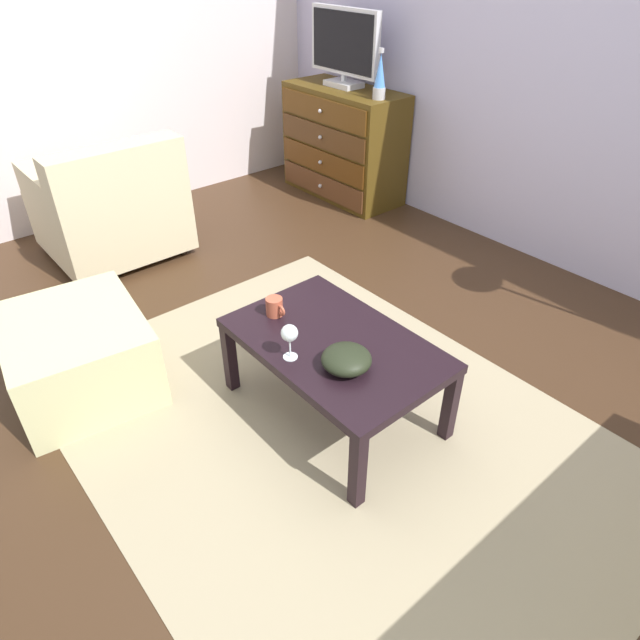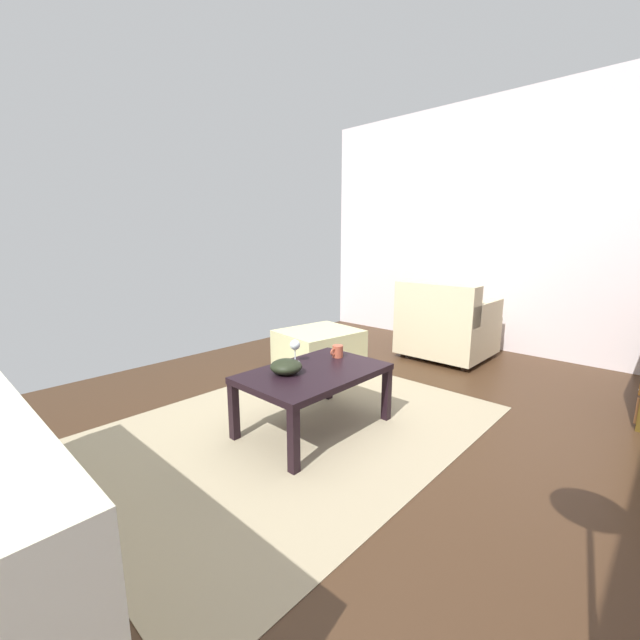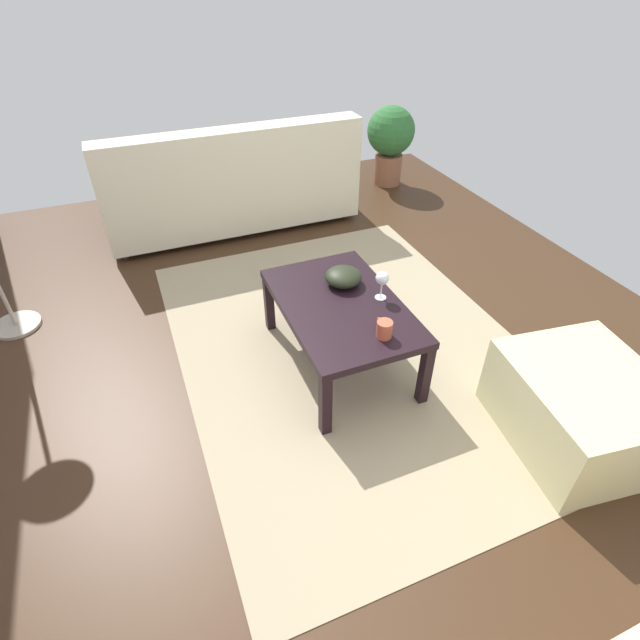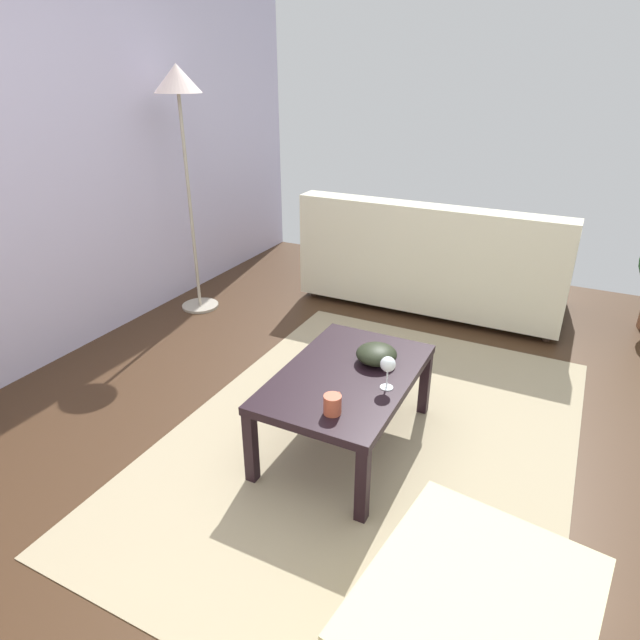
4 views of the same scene
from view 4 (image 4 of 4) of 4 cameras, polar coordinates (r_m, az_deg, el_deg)
ground_plane at (r=2.75m, az=-0.28°, el=-14.06°), size 5.93×4.45×0.05m
area_rug at (r=2.81m, az=5.34°, el=-12.39°), size 2.60×1.90×0.01m
coffee_table at (r=2.59m, az=2.84°, el=-6.58°), size 0.93×0.60×0.40m
wine_glass at (r=2.41m, az=7.19°, el=-4.78°), size 0.07×0.07×0.16m
mug at (r=2.27m, az=1.36°, el=-8.89°), size 0.11×0.08×0.08m
bowl_decorative at (r=2.64m, az=5.99°, el=-3.61°), size 0.20×0.20×0.09m
couch_large at (r=4.30m, az=11.92°, el=5.77°), size 0.85×1.96×0.84m
ottoman at (r=1.89m, az=15.57°, el=-29.79°), size 0.77×0.69×0.38m
standing_lamp at (r=4.01m, az=-14.63°, el=21.22°), size 0.32×0.32×1.74m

